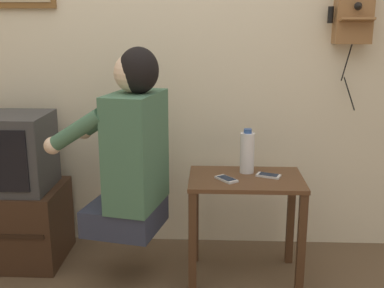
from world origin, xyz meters
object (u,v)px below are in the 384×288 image
object	(u,v)px
television	(2,152)
cell_phone_spare	(269,175)
cell_phone_held	(226,179)
person	(131,149)
wall_phone_antique	(354,11)
water_bottle	(247,152)

from	to	relation	value
television	cell_phone_spare	world-z (taller)	television
television	cell_phone_spare	xyz separation A→B (m)	(1.47, -0.11, -0.08)
cell_phone_spare	television	bearing A→B (deg)	107.88
television	cell_phone_spare	distance (m)	1.48
television	cell_phone_held	size ratio (longest dim) A/B	3.93
person	wall_phone_antique	bearing A→B (deg)	-56.50
person	wall_phone_antique	distance (m)	1.44
water_bottle	person	bearing A→B (deg)	-165.13
person	water_bottle	distance (m)	0.62
wall_phone_antique	water_bottle	bearing A→B (deg)	-153.40
television	cell_phone_spare	bearing A→B (deg)	-4.27
person	wall_phone_antique	xyz separation A→B (m)	(1.18, 0.45, 0.68)
wall_phone_antique	cell_phone_spare	world-z (taller)	wall_phone_antique
person	television	bearing A→B (deg)	87.96
television	wall_phone_antique	bearing A→B (deg)	7.37
person	cell_phone_held	distance (m)	0.51
person	cell_phone_spare	distance (m)	0.73
cell_phone_held	cell_phone_spare	size ratio (longest dim) A/B	0.98
water_bottle	cell_phone_held	bearing A→B (deg)	-129.26
television	cell_phone_held	xyz separation A→B (m)	(1.25, -0.18, -0.08)
cell_phone_held	cell_phone_spare	xyz separation A→B (m)	(0.22, 0.07, 0.00)
cell_phone_held	television	bearing A→B (deg)	134.66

